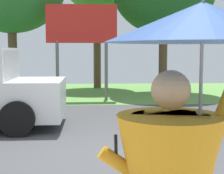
# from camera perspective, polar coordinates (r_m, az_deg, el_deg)

# --- Properties ---
(ground_plane) EXTENTS (40.00, 22.00, 0.20)m
(ground_plane) POSITION_cam_1_polar(r_m,az_deg,el_deg) (9.25, -0.81, -5.91)
(ground_plane) COLOR #424244
(monk_pedestrian) EXTENTS (1.11, 1.08, 2.13)m
(monk_pedestrian) POSITION_cam_1_polar(r_m,az_deg,el_deg) (2.14, 10.17, -12.73)
(monk_pedestrian) COLOR orange
(monk_pedestrian) RESTS_ON ground_plane
(roadside_billboard) EXTENTS (2.60, 0.12, 3.50)m
(roadside_billboard) POSITION_cam_1_polar(r_m,az_deg,el_deg) (13.54, -4.78, 8.78)
(roadside_billboard) COLOR slate
(roadside_billboard) RESTS_ON ground_plane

